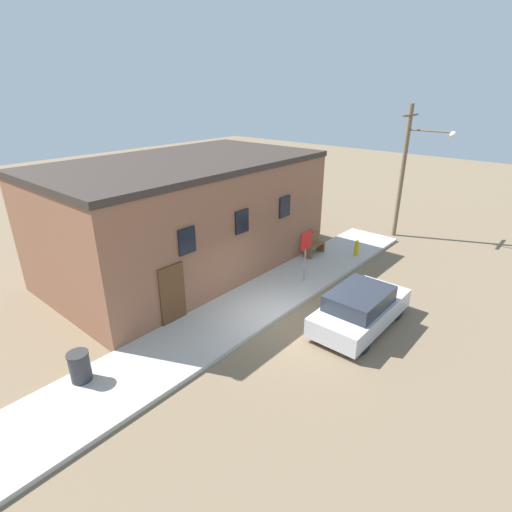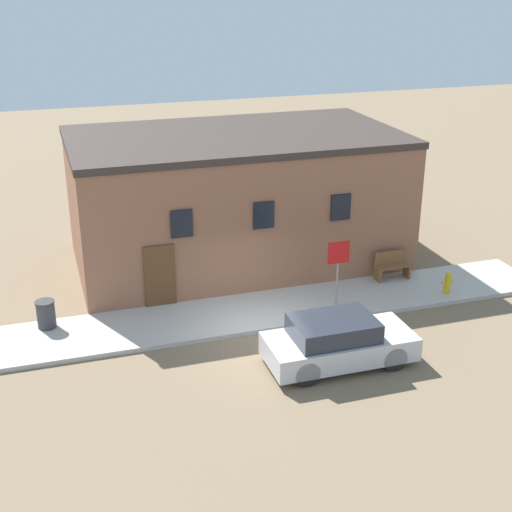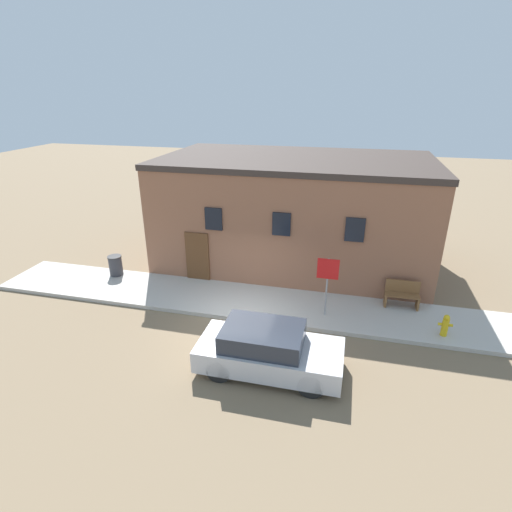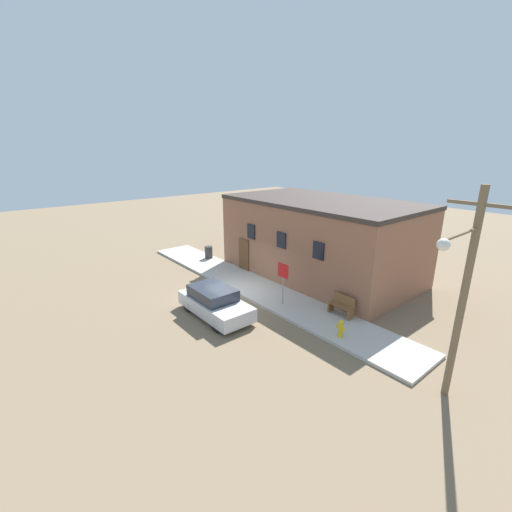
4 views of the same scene
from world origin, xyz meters
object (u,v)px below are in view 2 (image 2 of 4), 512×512
object	(u,v)px
bench	(392,266)
trash_bin	(46,314)
fire_hydrant	(448,283)
stop_sign	(338,260)
parked_car	(338,342)

from	to	relation	value
bench	trash_bin	distance (m)	11.66
fire_hydrant	trash_bin	size ratio (longest dim) A/B	0.88
fire_hydrant	bench	world-z (taller)	bench
stop_sign	bench	size ratio (longest dim) A/B	1.80
stop_sign	parked_car	distance (m)	3.62
fire_hydrant	parked_car	xyz separation A→B (m)	(-5.24, -2.86, 0.15)
bench	parked_car	world-z (taller)	parked_car
fire_hydrant	trash_bin	bearing A→B (deg)	173.15
fire_hydrant	parked_car	distance (m)	5.97
stop_sign	trash_bin	distance (m)	9.13
fire_hydrant	stop_sign	bearing A→B (deg)	175.06
stop_sign	trash_bin	size ratio (longest dim) A/B	2.51
parked_car	fire_hydrant	bearing A→B (deg)	28.59
stop_sign	bench	world-z (taller)	stop_sign
bench	trash_bin	world-z (taller)	bench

